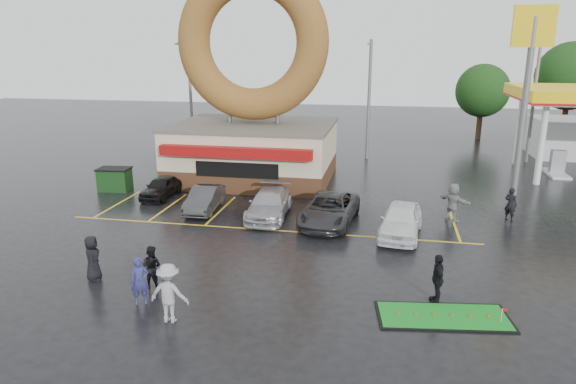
% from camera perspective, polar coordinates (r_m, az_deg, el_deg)
% --- Properties ---
extents(ground, '(120.00, 120.00, 0.00)m').
position_cam_1_polar(ground, '(21.52, -4.80, -7.22)').
color(ground, black).
rests_on(ground, ground).
extents(donut_shop, '(10.20, 8.70, 13.50)m').
position_cam_1_polar(donut_shop, '(33.36, -3.88, 8.96)').
color(donut_shop, '#472B19').
rests_on(donut_shop, ground).
extents(shell_sign, '(2.20, 0.36, 10.60)m').
position_cam_1_polar(shell_sign, '(31.93, 25.22, 12.49)').
color(shell_sign, slate).
rests_on(shell_sign, ground).
extents(streetlight_left, '(0.40, 2.21, 9.00)m').
position_cam_1_polar(streetlight_left, '(42.09, -10.81, 10.55)').
color(streetlight_left, slate).
rests_on(streetlight_left, ground).
extents(streetlight_mid, '(0.40, 2.21, 9.00)m').
position_cam_1_polar(streetlight_mid, '(40.14, 8.99, 10.40)').
color(streetlight_mid, slate).
rests_on(streetlight_mid, ground).
extents(streetlight_right, '(0.40, 2.21, 9.00)m').
position_cam_1_polar(streetlight_right, '(42.41, 25.68, 9.34)').
color(streetlight_right, slate).
rests_on(streetlight_right, ground).
extents(tree_far_c, '(6.30, 6.30, 9.00)m').
position_cam_1_polar(tree_far_c, '(55.58, 28.90, 11.20)').
color(tree_far_c, '#332114').
rests_on(tree_far_c, ground).
extents(tree_far_d, '(4.90, 4.90, 7.00)m').
position_cam_1_polar(tree_far_d, '(51.87, 20.80, 10.47)').
color(tree_far_d, '#332114').
rests_on(tree_far_d, ground).
extents(car_black, '(1.48, 3.61, 1.22)m').
position_cam_1_polar(car_black, '(30.55, -13.87, 0.54)').
color(car_black, black).
rests_on(car_black, ground).
extents(car_dgrey, '(1.58, 3.94, 1.27)m').
position_cam_1_polar(car_dgrey, '(27.58, -9.27, -0.77)').
color(car_dgrey, '#303032').
rests_on(car_dgrey, ground).
extents(car_silver, '(2.12, 4.78, 1.36)m').
position_cam_1_polar(car_silver, '(26.23, -2.10, -1.33)').
color(car_silver, '#9F9FA4').
rests_on(car_silver, ground).
extents(car_grey, '(2.85, 5.32, 1.42)m').
position_cam_1_polar(car_grey, '(25.34, 4.63, -1.92)').
color(car_grey, '#2C2C2E').
rests_on(car_grey, ground).
extents(car_white, '(2.25, 4.54, 1.49)m').
position_cam_1_polar(car_white, '(24.11, 12.43, -3.10)').
color(car_white, white).
rests_on(car_white, ground).
extents(person_blue, '(0.71, 0.61, 1.66)m').
position_cam_1_polar(person_blue, '(18.16, -16.14, -9.47)').
color(person_blue, navy).
rests_on(person_blue, ground).
extents(person_blackjkt, '(0.81, 0.66, 1.58)m').
position_cam_1_polar(person_blackjkt, '(19.26, -14.93, -8.02)').
color(person_blackjkt, black).
rests_on(person_blackjkt, ground).
extents(person_hoodie, '(1.27, 0.74, 1.95)m').
position_cam_1_polar(person_hoodie, '(16.76, -13.09, -10.89)').
color(person_hoodie, gray).
rests_on(person_hoodie, ground).
extents(person_bystander, '(0.84, 0.99, 1.72)m').
position_cam_1_polar(person_bystander, '(20.46, -20.89, -6.88)').
color(person_bystander, black).
rests_on(person_bystander, ground).
extents(person_cameraman, '(0.54, 1.05, 1.72)m').
position_cam_1_polar(person_cameraman, '(18.29, 16.27, -9.19)').
color(person_cameraman, black).
rests_on(person_cameraman, ground).
extents(person_walker_near, '(1.70, 1.63, 1.93)m').
position_cam_1_polar(person_walker_near, '(26.86, 17.86, -1.06)').
color(person_walker_near, gray).
rests_on(person_walker_near, ground).
extents(person_walker_far, '(0.74, 0.71, 1.70)m').
position_cam_1_polar(person_walker_far, '(27.88, 23.49, -1.26)').
color(person_walker_far, black).
rests_on(person_walker_far, ground).
extents(dumpster, '(1.91, 1.37, 1.30)m').
position_cam_1_polar(dumpster, '(32.86, -18.69, 1.29)').
color(dumpster, '#173D18').
rests_on(dumpster, ground).
extents(putting_green, '(4.43, 2.38, 0.53)m').
position_cam_1_polar(putting_green, '(17.71, 16.85, -13.08)').
color(putting_green, black).
rests_on(putting_green, ground).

